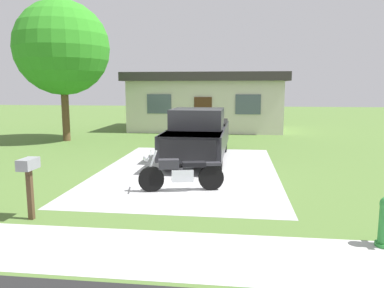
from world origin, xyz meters
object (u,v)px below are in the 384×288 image
Objects in this scene: motorcycle at (181,173)px; pickup_truck at (199,134)px; shade_tree at (62,48)px; neighbor_house at (207,101)px; mailbox at (29,172)px.

motorcycle is 4.38m from pickup_truck.
shade_tree is 0.71× the size of neighbor_house.
neighbor_house is (6.53, 5.96, -2.73)m from shade_tree.
mailbox is (-2.73, -6.78, 0.03)m from pickup_truck.
shade_tree is (-7.05, 3.91, 3.56)m from pickup_truck.
shade_tree reaches higher than pickup_truck.
pickup_truck is at bearing 89.74° from motorcycle.
mailbox is at bearing -97.55° from neighbor_house.
neighbor_house is (-0.53, 9.87, 0.84)m from pickup_truck.
motorcycle is 3.67m from mailbox.
mailbox is at bearing -138.24° from motorcycle.
neighbor_house reaches higher than pickup_truck.
pickup_truck is 8.82m from shade_tree.
shade_tree is at bearing -137.61° from neighbor_house.
mailbox is 0.13× the size of neighbor_house.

